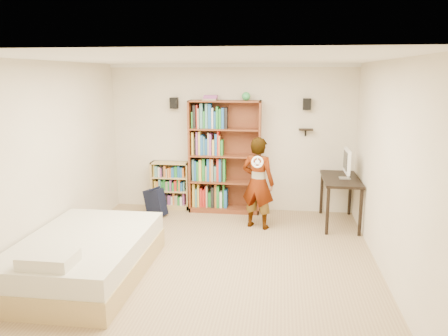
% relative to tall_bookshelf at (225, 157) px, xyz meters
% --- Properties ---
extents(ground, '(4.50, 5.00, 0.01)m').
position_rel_tall_bookshelf_xyz_m(ground, '(0.10, -2.31, -1.03)').
color(ground, tan).
rests_on(ground, ground).
extents(room_shell, '(4.52, 5.02, 2.71)m').
position_rel_tall_bookshelf_xyz_m(room_shell, '(0.10, -2.31, 0.73)').
color(room_shell, silver).
rests_on(room_shell, ground).
extents(crown_molding, '(4.50, 5.00, 0.06)m').
position_rel_tall_bookshelf_xyz_m(crown_molding, '(0.10, -2.31, 1.64)').
color(crown_molding, white).
rests_on(crown_molding, room_shell).
extents(speaker_left, '(0.14, 0.12, 0.20)m').
position_rel_tall_bookshelf_xyz_m(speaker_left, '(-0.95, 0.09, 0.97)').
color(speaker_left, black).
rests_on(speaker_left, room_shell).
extents(speaker_right, '(0.14, 0.12, 0.20)m').
position_rel_tall_bookshelf_xyz_m(speaker_right, '(1.45, 0.09, 0.97)').
color(speaker_right, black).
rests_on(speaker_right, room_shell).
extents(wall_shelf, '(0.25, 0.16, 0.02)m').
position_rel_tall_bookshelf_xyz_m(wall_shelf, '(1.45, 0.10, 0.52)').
color(wall_shelf, black).
rests_on(wall_shelf, room_shell).
extents(tall_bookshelf, '(1.30, 0.38, 2.06)m').
position_rel_tall_bookshelf_xyz_m(tall_bookshelf, '(0.00, 0.00, 0.00)').
color(tall_bookshelf, brown).
rests_on(tall_bookshelf, ground).
extents(low_bookshelf, '(0.72, 0.27, 0.90)m').
position_rel_tall_bookshelf_xyz_m(low_bookshelf, '(-1.05, 0.06, -0.58)').
color(low_bookshelf, tan).
rests_on(low_bookshelf, ground).
extents(computer_desk, '(0.59, 1.19, 0.81)m').
position_rel_tall_bookshelf_xyz_m(computer_desk, '(2.03, -0.46, -0.62)').
color(computer_desk, black).
rests_on(computer_desk, ground).
extents(imac, '(0.16, 0.51, 0.50)m').
position_rel_tall_bookshelf_xyz_m(imac, '(2.09, -0.51, 0.03)').
color(imac, white).
rests_on(imac, computer_desk).
extents(daybed, '(1.45, 2.23, 0.66)m').
position_rel_tall_bookshelf_xyz_m(daybed, '(-1.41, -2.91, -0.70)').
color(daybed, silver).
rests_on(daybed, ground).
extents(person, '(0.65, 0.53, 1.53)m').
position_rel_tall_bookshelf_xyz_m(person, '(0.66, -0.81, -0.26)').
color(person, black).
rests_on(person, ground).
extents(wii_wheel, '(0.19, 0.07, 0.19)m').
position_rel_tall_bookshelf_xyz_m(wii_wheel, '(0.66, -1.10, 0.14)').
color(wii_wheel, white).
rests_on(wii_wheel, person).
extents(navy_bag, '(0.44, 0.37, 0.51)m').
position_rel_tall_bookshelf_xyz_m(navy_bag, '(-1.21, -0.43, -0.77)').
color(navy_bag, black).
rests_on(navy_bag, ground).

